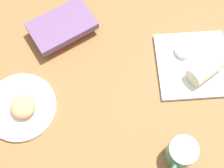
{
  "coord_description": "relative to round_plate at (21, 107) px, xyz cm",
  "views": [
    {
      "loc": [
        4.96,
        44.67,
        108.02
      ],
      "look_at": [
        -0.97,
        3.94,
        7.0
      ],
      "focal_mm": 53.29,
      "sensor_mm": 36.0,
      "label": 1
    }
  ],
  "objects": [
    {
      "name": "scone_pastry",
      "position": [
        -1.39,
        1.15,
        3.05
      ],
      "size": [
        10.82,
        10.79,
        4.69
      ],
      "primitive_type": "ellipsoid",
      "rotation": [
        0.0,
        0.0,
        3.62
      ],
      "color": "tan",
      "rests_on": "round_plate"
    },
    {
      "name": "sauce_cup",
      "position": [
        -56.65,
        -11.51,
        2.13
      ],
      "size": [
        5.68,
        5.68,
        2.29
      ],
      "color": "silver",
      "rests_on": "square_plate"
    },
    {
      "name": "round_plate",
      "position": [
        0.0,
        0.0,
        0.0
      ],
      "size": [
        23.35,
        23.35,
        1.4
      ],
      "primitive_type": "cylinder",
      "color": "white",
      "rests_on": "dining_table"
    },
    {
      "name": "dining_table",
      "position": [
        -29.63,
        -6.73,
        -2.7
      ],
      "size": [
        110.0,
        90.0,
        4.0
      ],
      "primitive_type": "cube",
      "color": "olive",
      "rests_on": "ground"
    },
    {
      "name": "coffee_mug",
      "position": [
        -47.41,
        23.09,
        4.32
      ],
      "size": [
        10.79,
        12.08,
        9.82
      ],
      "color": "#4C8C6B",
      "rests_on": "dining_table"
    },
    {
      "name": "breakfast_wrap",
      "position": [
        -61.55,
        -2.84,
        4.1
      ],
      "size": [
        13.1,
        11.1,
        6.39
      ],
      "primitive_type": "cylinder",
      "rotation": [
        1.57,
        0.0,
        2.07
      ],
      "color": "beige",
      "rests_on": "square_plate"
    },
    {
      "name": "square_plate",
      "position": [
        -59.37,
        -6.69,
        0.1
      ],
      "size": [
        26.36,
        26.36,
        1.6
      ],
      "primitive_type": "cube",
      "rotation": [
        0.0,
        0.0,
        -0.07
      ],
      "color": "white",
      "rests_on": "dining_table"
    },
    {
      "name": "book_stack",
      "position": [
        -16.39,
        -26.64,
        2.59
      ],
      "size": [
        25.53,
        21.15,
        6.14
      ],
      "color": "#A53338",
      "rests_on": "dining_table"
    }
  ]
}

